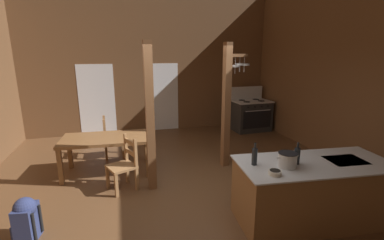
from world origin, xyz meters
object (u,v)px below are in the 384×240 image
object	(u,v)px
mixing_bowl_on_counter	(275,173)
ladderback_chair_near_window	(111,138)
ladderback_chair_by_post	(124,165)
bottle_short_on_counter	(255,156)
backpack	(26,218)
stockpot_on_counter	(287,160)
stove_range	(251,115)
dining_table	(106,141)
bottle_tall_on_counter	(297,155)
kitchen_island	(312,191)

from	to	relation	value
mixing_bowl_on_counter	ladderback_chair_near_window	bearing A→B (deg)	120.07
ladderback_chair_by_post	bottle_short_on_counter	distance (m)	2.35
backpack	stockpot_on_counter	bearing A→B (deg)	-10.22
backpack	bottle_short_on_counter	bearing A→B (deg)	-8.18
stove_range	stockpot_on_counter	xyz separation A→B (m)	(-1.82, -4.56, 0.51)
dining_table	bottle_short_on_counter	size ratio (longest dim) A/B	5.64
stove_range	stockpot_on_counter	distance (m)	4.93
stove_range	backpack	xyz separation A→B (m)	(-5.17, -3.95, -0.17)
stove_range	bottle_tall_on_counter	xyz separation A→B (m)	(-1.63, -4.50, 0.53)
ladderback_chair_near_window	mixing_bowl_on_counter	xyz separation A→B (m)	(2.04, -3.53, 0.47)
backpack	stove_range	bearing A→B (deg)	37.41
stove_range	stockpot_on_counter	size ratio (longest dim) A/B	4.12
ladderback_chair_near_window	mixing_bowl_on_counter	distance (m)	4.10
kitchen_island	backpack	size ratio (longest dim) A/B	3.76
stove_range	ladderback_chair_by_post	distance (m)	4.84
ladderback_chair_by_post	bottle_short_on_counter	size ratio (longest dim) A/B	3.06
kitchen_island	stockpot_on_counter	world-z (taller)	stockpot_on_counter
ladderback_chair_near_window	bottle_short_on_counter	distance (m)	3.76
dining_table	ladderback_chair_near_window	distance (m)	0.88
kitchen_island	ladderback_chair_by_post	distance (m)	3.06
stove_range	bottle_short_on_counter	size ratio (longest dim) A/B	4.25
stove_range	ladderback_chair_near_window	distance (m)	4.32
backpack	mixing_bowl_on_counter	size ratio (longest dim) A/B	3.65
stove_range	ladderback_chair_near_window	bearing A→B (deg)	-163.86
stove_range	ladderback_chair_near_window	size ratio (longest dim) A/B	1.39
ladderback_chair_by_post	kitchen_island	bearing A→B (deg)	-32.99
backpack	bottle_short_on_counter	size ratio (longest dim) A/B	1.92
kitchen_island	bottle_short_on_counter	xyz separation A→B (m)	(-0.86, 0.15, 0.57)
ladderback_chair_near_window	stockpot_on_counter	size ratio (longest dim) A/B	2.97
ladderback_chair_near_window	bottle_short_on_counter	size ratio (longest dim) A/B	3.06
ladderback_chair_near_window	stove_range	bearing A→B (deg)	16.14
bottle_short_on_counter	ladderback_chair_near_window	bearing A→B (deg)	121.42
bottle_short_on_counter	mixing_bowl_on_counter	bearing A→B (deg)	-73.78
dining_table	mixing_bowl_on_counter	bearing A→B (deg)	-51.60
stockpot_on_counter	bottle_tall_on_counter	distance (m)	0.19
bottle_tall_on_counter	bottle_short_on_counter	distance (m)	0.59
dining_table	bottle_short_on_counter	xyz separation A→B (m)	(2.02, -2.32, 0.36)
stockpot_on_counter	bottle_short_on_counter	xyz separation A→B (m)	(-0.39, 0.18, 0.02)
ladderback_chair_near_window	bottle_tall_on_counter	world-z (taller)	bottle_tall_on_counter
ladderback_chair_near_window	backpack	bearing A→B (deg)	-110.35
stove_range	backpack	bearing A→B (deg)	-142.59
backpack	mixing_bowl_on_counter	distance (m)	3.22
dining_table	backpack	world-z (taller)	dining_table
mixing_bowl_on_counter	bottle_short_on_counter	distance (m)	0.38
kitchen_island	bottle_short_on_counter	world-z (taller)	bottle_short_on_counter
mixing_bowl_on_counter	bottle_short_on_counter	bearing A→B (deg)	106.22
ladderback_chair_by_post	bottle_tall_on_counter	xyz separation A→B (m)	(2.28, -1.64, 0.56)
ladderback_chair_by_post	backpack	world-z (taller)	ladderback_chair_by_post
mixing_bowl_on_counter	bottle_tall_on_counter	distance (m)	0.53
backpack	stockpot_on_counter	xyz separation A→B (m)	(3.35, -0.60, 0.68)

